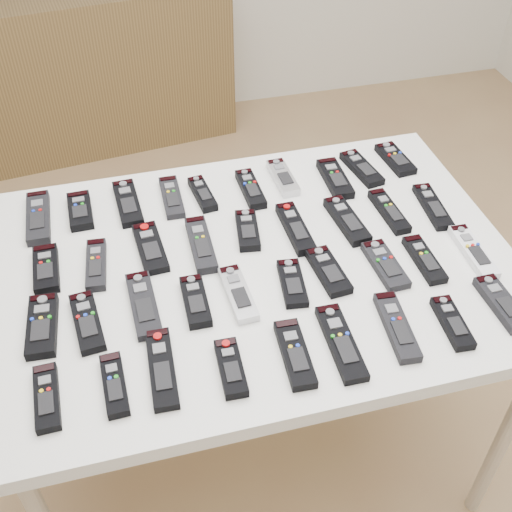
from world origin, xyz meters
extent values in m
plane|color=#97704D|center=(0.00, 0.00, 0.00)|extent=(4.00, 4.00, 0.00)
cube|color=white|center=(-0.09, -0.13, 0.76)|extent=(1.25, 0.88, 0.04)
cylinder|color=beige|center=(0.47, -0.51, 0.37)|extent=(0.04, 0.04, 0.74)
cylinder|color=beige|center=(-0.66, 0.25, 0.37)|extent=(0.04, 0.04, 0.74)
cylinder|color=beige|center=(0.47, 0.25, 0.37)|extent=(0.04, 0.04, 0.74)
cube|color=#513C20|center=(-0.52, 1.78, 0.39)|extent=(1.57, 0.56, 0.77)
cube|color=black|center=(-0.60, 0.16, 0.79)|extent=(0.06, 0.20, 0.02)
cube|color=black|center=(-0.49, 0.16, 0.79)|extent=(0.06, 0.14, 0.02)
cube|color=black|center=(-0.37, 0.16, 0.79)|extent=(0.07, 0.19, 0.02)
cube|color=black|center=(-0.25, 0.16, 0.79)|extent=(0.05, 0.17, 0.02)
cube|color=black|center=(-0.17, 0.15, 0.79)|extent=(0.06, 0.15, 0.02)
cube|color=black|center=(-0.04, 0.14, 0.79)|extent=(0.05, 0.16, 0.02)
cube|color=#B7B7BC|center=(0.06, 0.17, 0.79)|extent=(0.06, 0.16, 0.02)
cube|color=black|center=(0.20, 0.13, 0.79)|extent=(0.06, 0.17, 0.02)
cube|color=black|center=(0.29, 0.16, 0.79)|extent=(0.08, 0.17, 0.02)
cube|color=black|center=(0.41, 0.18, 0.79)|extent=(0.07, 0.16, 0.02)
cube|color=black|center=(-0.58, -0.04, 0.79)|extent=(0.06, 0.15, 0.02)
cube|color=black|center=(-0.46, -0.06, 0.79)|extent=(0.06, 0.17, 0.02)
cube|color=black|center=(-0.33, -0.03, 0.79)|extent=(0.07, 0.18, 0.02)
cube|color=black|center=(-0.21, -0.05, 0.79)|extent=(0.05, 0.19, 0.02)
cube|color=black|center=(-0.09, -0.03, 0.79)|extent=(0.07, 0.15, 0.02)
cube|color=black|center=(0.03, -0.05, 0.79)|extent=(0.05, 0.19, 0.02)
cube|color=black|center=(0.17, -0.05, 0.79)|extent=(0.07, 0.19, 0.02)
cube|color=black|center=(0.29, -0.04, 0.79)|extent=(0.05, 0.17, 0.02)
cube|color=black|center=(0.41, -0.05, 0.79)|extent=(0.06, 0.18, 0.02)
cube|color=black|center=(-0.59, -0.22, 0.79)|extent=(0.07, 0.17, 0.02)
cube|color=black|center=(-0.50, -0.24, 0.79)|extent=(0.07, 0.18, 0.02)
cube|color=black|center=(-0.37, -0.21, 0.79)|extent=(0.06, 0.20, 0.02)
cube|color=black|center=(-0.26, -0.24, 0.79)|extent=(0.05, 0.15, 0.02)
cube|color=#B7B7BC|center=(-0.16, -0.24, 0.79)|extent=(0.06, 0.17, 0.02)
cube|color=black|center=(-0.03, -0.23, 0.79)|extent=(0.07, 0.15, 0.02)
cube|color=black|center=(0.06, -0.22, 0.79)|extent=(0.07, 0.16, 0.02)
cube|color=black|center=(0.20, -0.23, 0.79)|extent=(0.06, 0.16, 0.02)
cube|color=black|center=(0.30, -0.24, 0.79)|extent=(0.05, 0.16, 0.02)
cube|color=silver|center=(0.43, -0.24, 0.79)|extent=(0.05, 0.19, 0.02)
cube|color=black|center=(-0.59, -0.41, 0.79)|extent=(0.05, 0.15, 0.02)
cube|color=black|center=(-0.46, -0.42, 0.79)|extent=(0.05, 0.15, 0.02)
cube|color=black|center=(-0.36, -0.40, 0.79)|extent=(0.06, 0.20, 0.02)
cube|color=black|center=(-0.22, -0.44, 0.79)|extent=(0.05, 0.14, 0.02)
cube|color=black|center=(-0.09, -0.43, 0.79)|extent=(0.06, 0.18, 0.02)
cube|color=black|center=(0.02, -0.43, 0.79)|extent=(0.06, 0.21, 0.02)
cube|color=black|center=(0.15, -0.42, 0.79)|extent=(0.07, 0.19, 0.02)
cube|color=black|center=(0.27, -0.44, 0.79)|extent=(0.05, 0.15, 0.02)
cube|color=black|center=(0.40, -0.41, 0.79)|extent=(0.05, 0.16, 0.02)
camera|label=1|loc=(-0.38, -1.22, 1.84)|focal=45.00mm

